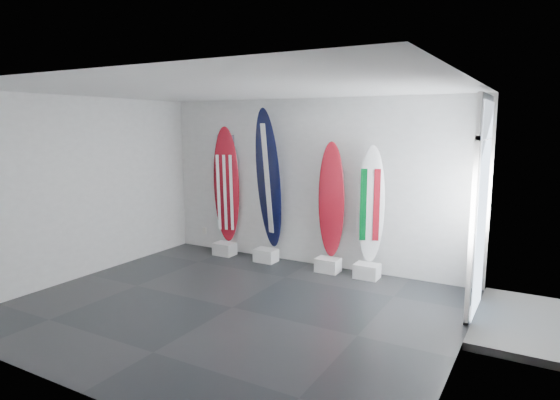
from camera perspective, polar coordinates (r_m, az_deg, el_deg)
The scene contains 16 objects.
floor at distance 6.93m, azimuth -5.69°, elevation -12.59°, with size 6.00×6.00×0.00m, color black.
ceiling at distance 6.46m, azimuth -6.12°, elevation 12.99°, with size 6.00×6.00×0.00m, color white.
wall_back at distance 8.67m, azimuth 3.72°, elevation 2.06°, with size 6.00×6.00×0.00m, color silver.
wall_front at distance 4.76m, azimuth -23.65°, elevation -4.47°, with size 6.00×6.00×0.00m, color silver.
wall_left at distance 8.61m, azimuth -22.41°, elevation 1.35°, with size 5.00×5.00×0.00m, color silver.
wall_right at distance 5.40m, azimuth 21.07°, elevation -2.78°, with size 5.00×5.00×0.00m, color silver.
display_block_usa at distance 9.53m, azimuth -6.60°, elevation -5.79°, with size 0.40×0.30×0.24m, color silver.
surfboard_usa at distance 9.37m, azimuth -6.38°, elevation 1.76°, with size 0.51×0.08×2.27m, color maroon.
display_block_navy at distance 9.02m, azimuth -1.68°, elevation -6.59°, with size 0.40×0.30×0.24m, color silver.
surfboard_navy at distance 8.83m, azimuth -1.39°, elevation 2.46°, with size 0.59×0.08×2.61m, color black.
display_block_swiss at distance 8.46m, azimuth 5.73°, elevation -7.70°, with size 0.40×0.30×0.24m, color silver.
surfboard_swiss at distance 8.30m, azimuth 6.13°, elevation -0.02°, with size 0.46×0.08×2.02m, color maroon.
display_block_italy at distance 8.21m, azimuth 10.29°, elevation -8.32°, with size 0.40×0.30×0.24m, color silver.
surfboard_italy at distance 8.05m, azimuth 10.75°, elevation -0.57°, with size 0.45×0.08×1.98m, color white.
wall_outlet at distance 10.14m, azimuth -8.98°, elevation -3.60°, with size 0.09×0.02×0.13m, color silver.
glass_door at distance 6.93m, azimuth 22.73°, elevation -1.01°, with size 0.12×1.16×2.85m, color white, non-canonical shape.
Camera 1 is at (3.74, -5.25, 2.55)m, focal length 30.76 mm.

